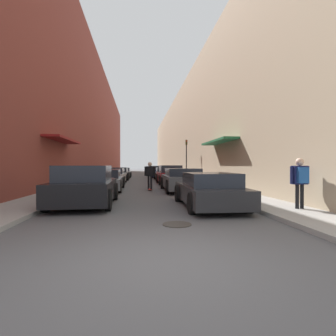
# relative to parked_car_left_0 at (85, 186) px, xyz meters

# --- Properties ---
(ground) EXTENTS (149.05, 149.05, 0.00)m
(ground) POSITION_rel_parked_car_left_0_xyz_m (2.20, 21.36, -0.68)
(ground) COLOR #515154
(curb_strip_left) EXTENTS (1.80, 67.75, 0.12)m
(curb_strip_left) POSITION_rel_parked_car_left_0_xyz_m (-1.93, 28.14, -0.62)
(curb_strip_left) COLOR gray
(curb_strip_left) RESTS_ON ground
(curb_strip_right) EXTENTS (1.80, 67.75, 0.12)m
(curb_strip_right) POSITION_rel_parked_car_left_0_xyz_m (6.34, 28.14, -0.62)
(curb_strip_right) COLOR gray
(curb_strip_right) RESTS_ON ground
(building_row_left) EXTENTS (4.90, 67.75, 14.75)m
(building_row_left) POSITION_rel_parked_car_left_0_xyz_m (-4.83, 28.13, 6.69)
(building_row_left) COLOR brown
(building_row_left) RESTS_ON ground
(building_row_right) EXTENTS (4.90, 67.75, 11.22)m
(building_row_right) POSITION_rel_parked_car_left_0_xyz_m (9.24, 28.13, 4.93)
(building_row_right) COLOR tan
(building_row_right) RESTS_ON ground
(parked_car_left_0) EXTENTS (2.06, 4.22, 1.42)m
(parked_car_left_0) POSITION_rel_parked_car_left_0_xyz_m (0.00, 0.00, 0.00)
(parked_car_left_0) COLOR black
(parked_car_left_0) RESTS_ON ground
(parked_car_left_1) EXTENTS (2.04, 4.79, 1.19)m
(parked_car_left_1) POSITION_rel_parked_car_left_0_xyz_m (-0.00, 5.55, -0.10)
(parked_car_left_1) COLOR gray
(parked_car_left_1) RESTS_ON ground
(parked_car_left_2) EXTENTS (1.95, 4.35, 1.22)m
(parked_car_left_2) POSITION_rel_parked_car_left_0_xyz_m (-0.05, 11.13, -0.09)
(parked_car_left_2) COLOR silver
(parked_car_left_2) RESTS_ON ground
(parked_car_left_3) EXTENTS (1.93, 4.25, 1.23)m
(parked_car_left_3) POSITION_rel_parked_car_left_0_xyz_m (0.05, 16.17, -0.08)
(parked_car_left_3) COLOR black
(parked_car_left_3) RESTS_ON ground
(parked_car_left_4) EXTENTS (1.96, 4.01, 1.15)m
(parked_car_left_4) POSITION_rel_parked_car_left_0_xyz_m (0.11, 21.71, -0.12)
(parked_car_left_4) COLOR gray
(parked_car_left_4) RESTS_ON ground
(parked_car_right_0) EXTENTS (1.91, 4.40, 1.17)m
(parked_car_right_0) POSITION_rel_parked_car_left_0_xyz_m (4.29, -0.83, -0.11)
(parked_car_right_0) COLOR #232326
(parked_car_right_0) RESTS_ON ground
(parked_car_right_1) EXTENTS (2.07, 4.73, 1.26)m
(parked_car_right_1) POSITION_rel_parked_car_left_0_xyz_m (4.30, 4.77, -0.05)
(parked_car_right_1) COLOR #515459
(parked_car_right_1) RESTS_ON ground
(parked_car_right_2) EXTENTS (1.91, 3.93, 1.43)m
(parked_car_right_2) POSITION_rel_parked_car_left_0_xyz_m (4.32, 10.37, 0.00)
(parked_car_right_2) COLOR maroon
(parked_car_right_2) RESTS_ON ground
(parked_car_right_3) EXTENTS (1.86, 4.66, 1.22)m
(parked_car_right_3) POSITION_rel_parked_car_left_0_xyz_m (4.39, 15.32, -0.08)
(parked_car_right_3) COLOR black
(parked_car_right_3) RESTS_ON ground
(parked_car_right_4) EXTENTS (1.93, 4.64, 1.36)m
(parked_car_right_4) POSITION_rel_parked_car_left_0_xyz_m (4.34, 21.08, -0.03)
(parked_car_right_4) COLOR navy
(parked_car_right_4) RESTS_ON ground
(parked_car_right_5) EXTENTS (2.01, 4.01, 1.36)m
(parked_car_right_5) POSITION_rel_parked_car_left_0_xyz_m (4.34, 26.75, -0.04)
(parked_car_right_5) COLOR #B7B7BC
(parked_car_right_5) RESTS_ON ground
(skateboarder) EXTENTS (0.62, 0.78, 1.61)m
(skateboarder) POSITION_rel_parked_car_left_0_xyz_m (2.55, 5.44, 0.31)
(skateboarder) COLOR #B2231E
(skateboarder) RESTS_ON ground
(manhole_cover) EXTENTS (0.70, 0.70, 0.02)m
(manhole_cover) POSITION_rel_parked_car_left_0_xyz_m (2.80, -3.38, -0.67)
(manhole_cover) COLOR #332D28
(manhole_cover) RESTS_ON ground
(traffic_light) EXTENTS (0.16, 0.22, 3.62)m
(traffic_light) POSITION_rel_parked_car_left_0_xyz_m (6.25, 13.80, 1.66)
(traffic_light) COLOR #2D2D2D
(traffic_light) RESTS_ON curb_strip_right
(pedestrian) EXTENTS (0.61, 0.34, 1.53)m
(pedestrian) POSITION_rel_parked_car_left_0_xyz_m (6.73, -2.23, 0.39)
(pedestrian) COLOR black
(pedestrian) RESTS_ON curb_strip_right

